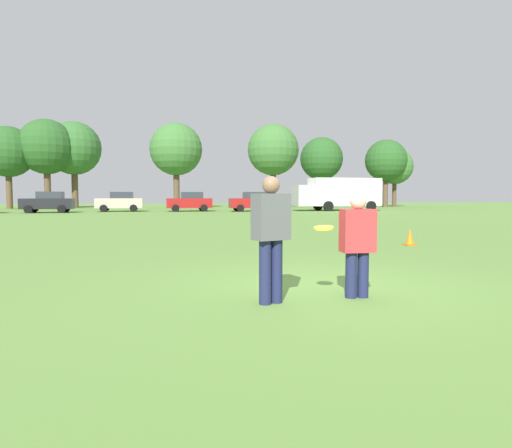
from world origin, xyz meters
The scene contains 18 objects.
ground_plane centered at (0.00, 0.00, 0.00)m, with size 168.65×168.65×0.00m, color #608C3D.
player_thrower centered at (-1.08, -0.75, 0.96)m, with size 0.53×0.40×1.70m.
player_defender centered at (0.19, -0.68, 0.82)m, with size 0.47×0.29×1.48m.
frisbee centered at (-0.37, -0.82, 1.01)m, with size 0.27×0.27×0.08m.
traffic_cone centered at (4.62, 5.16, 0.23)m, with size 0.32×0.32×0.48m.
parked_car_center centered at (-11.67, 34.90, 0.92)m, with size 4.21×2.24×1.82m.
parked_car_mid_right centered at (-5.87, 36.62, 0.92)m, with size 4.21×2.24×1.82m.
parked_car_near_right centered at (0.51, 35.92, 0.92)m, with size 4.21×2.24×1.82m.
parked_car_far_right centered at (6.30, 34.59, 0.92)m, with size 4.21×2.24×1.82m.
box_truck centered at (14.89, 34.51, 1.75)m, with size 8.51×3.05×3.18m.
tree_west_oak centered at (-18.81, 48.92, 6.39)m, with size 5.72×5.72×9.29m.
tree_west_maple centered at (-14.88, 49.38, 7.08)m, with size 6.34×6.34×10.30m.
tree_center_elm centered at (-12.22, 51.31, 7.18)m, with size 6.42×6.42×10.43m.
tree_east_birch centered at (-0.18, 48.01, 6.99)m, with size 6.25×6.25×10.16m.
tree_east_oak centered at (12.03, 48.74, 7.28)m, with size 6.51×6.51×10.58m.
tree_far_east_pine centered at (19.32, 50.73, 6.45)m, with size 5.77×5.77×9.38m.
tree_far_west_pine centered at (26.93, 47.17, 6.08)m, with size 5.44×5.44×8.83m.
tree_horizon_center centered at (28.81, 48.19, 5.41)m, with size 4.84×4.84×7.86m.
Camera 1 is at (-2.56, -6.44, 1.43)m, focal length 31.24 mm.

